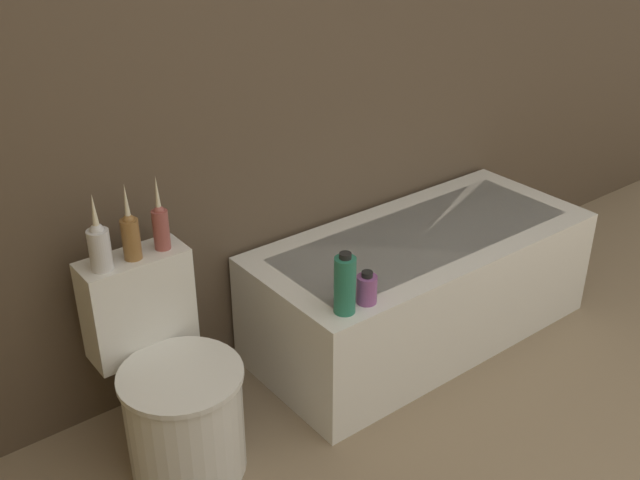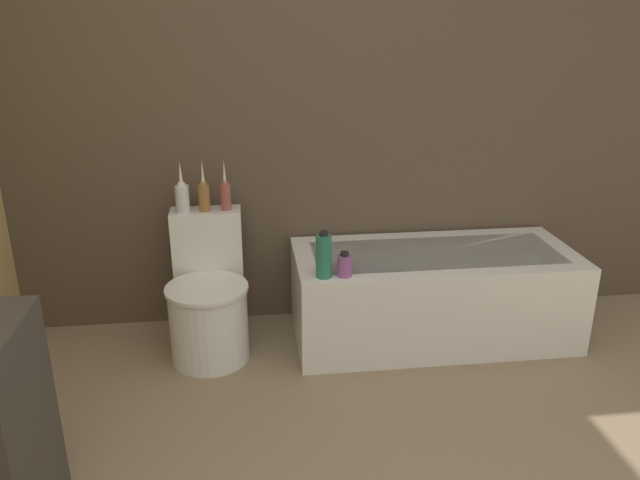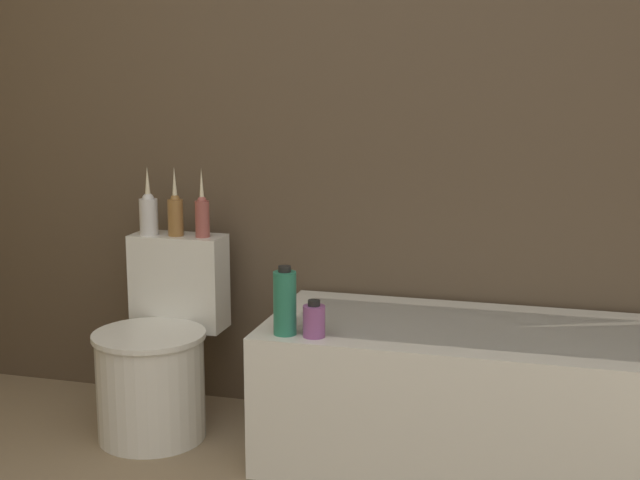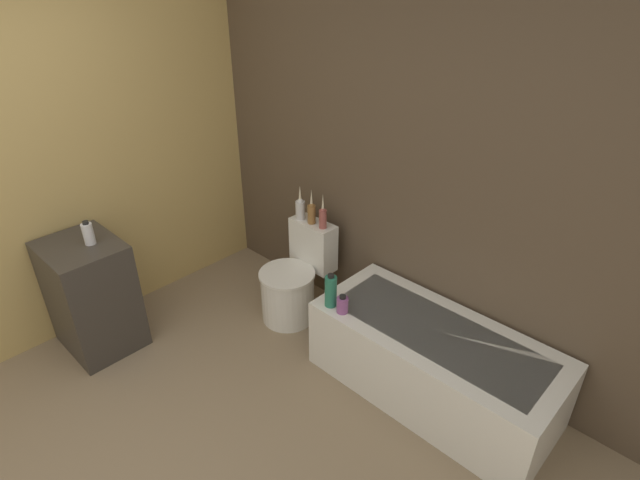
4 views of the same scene
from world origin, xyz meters
TOP-DOWN VIEW (x-y plane):
  - wall_back_tiled at (0.00, 2.27)m, footprint 6.40×0.06m
  - bathtub at (0.74, 1.88)m, footprint 1.55×0.68m
  - toilet at (-0.50, 1.85)m, footprint 0.43×0.58m
  - vase_gold at (-0.61, 2.05)m, footprint 0.07×0.07m
  - vase_silver at (-0.50, 2.05)m, footprint 0.06×0.06m
  - vase_bronze at (-0.38, 2.06)m, footprint 0.06×0.06m
  - shampoo_bottle_tall at (0.09, 1.63)m, footprint 0.08×0.08m
  - shampoo_bottle_short at (0.20, 1.63)m, footprint 0.08×0.08m

SIDE VIEW (x-z plane):
  - bathtub at x=0.74m, z-range 0.00..0.51m
  - toilet at x=-0.50m, z-range -0.08..0.67m
  - shampoo_bottle_short at x=0.20m, z-range 0.50..0.63m
  - shampoo_bottle_tall at x=0.09m, z-range 0.50..0.74m
  - vase_bronze at x=-0.38m, z-range 0.70..0.97m
  - vase_silver at x=-0.50m, z-range 0.70..0.97m
  - vase_gold at x=-0.61m, z-range 0.70..0.97m
  - wall_back_tiled at x=0.00m, z-range 0.00..2.60m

